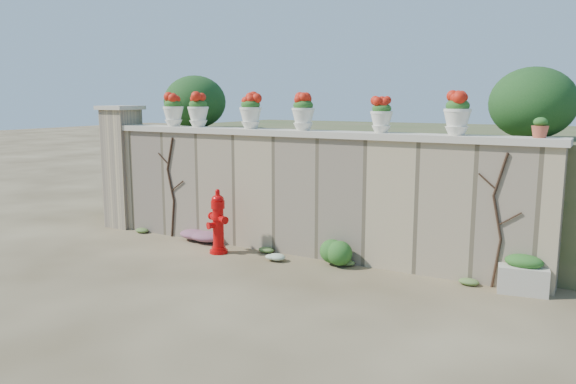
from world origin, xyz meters
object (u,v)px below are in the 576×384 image
Objects in this scene: fire_hydrant at (218,221)px; planter_box at (523,275)px; urn_pot_0 at (173,110)px; terracotta_pot at (540,129)px.

fire_hydrant reaches higher than planter_box.
planter_box is (4.80, 0.47, -0.31)m from fire_hydrant.
fire_hydrant is 2.51m from urn_pot_0.
terracotta_pot is (6.40, 0.00, -0.18)m from urn_pot_0.
urn_pot_0 reaches higher than terracotta_pot.
terracotta_pot reaches higher than fire_hydrant.
fire_hydrant is at bearing -24.88° from urn_pot_0.
urn_pot_0 reaches higher than fire_hydrant.
planter_box is at bearing 29.60° from fire_hydrant.
terracotta_pot is at bearing 0.00° from urn_pot_0.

